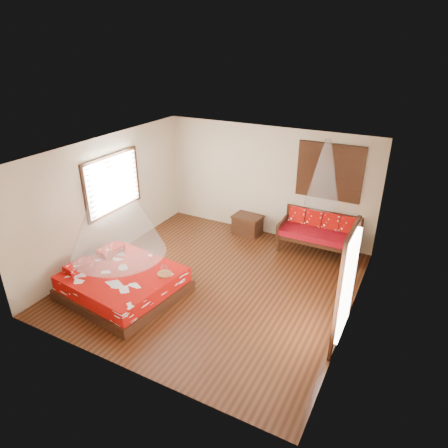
{
  "coord_description": "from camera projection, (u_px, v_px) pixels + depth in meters",
  "views": [
    {
      "loc": [
        3.5,
        -6.18,
        4.72
      ],
      "look_at": [
        -0.03,
        0.51,
        1.15
      ],
      "focal_mm": 32.0,
      "sensor_mm": 36.0,
      "label": 1
    }
  ],
  "objects": [
    {
      "name": "glazed_door",
      "position": [
        344.0,
        289.0,
        6.35
      ],
      "size": [
        0.08,
        1.02,
        2.16
      ],
      "color": "black",
      "rests_on": "floor"
    },
    {
      "name": "shutter_panel",
      "position": [
        330.0,
        172.0,
        9.15
      ],
      "size": [
        1.52,
        0.06,
        1.32
      ],
      "color": "black",
      "rests_on": "wall_back"
    },
    {
      "name": "bed",
      "position": [
        123.0,
        283.0,
        7.99
      ],
      "size": [
        2.34,
        2.16,
        0.64
      ],
      "rotation": [
        0.0,
        0.0,
        -0.13
      ],
      "color": "black",
      "rests_on": "floor"
    },
    {
      "name": "wine_tray",
      "position": [
        164.0,
        272.0,
        7.77
      ],
      "size": [
        0.29,
        0.29,
        0.23
      ],
      "rotation": [
        0.0,
        0.0,
        0.11
      ],
      "color": "brown",
      "rests_on": "bed"
    },
    {
      "name": "mosquito_net_main",
      "position": [
        114.0,
        209.0,
        7.29
      ],
      "size": [
        1.79,
        1.79,
        1.8
      ],
      "primitive_type": "cone",
      "color": "white",
      "rests_on": "ceiling"
    },
    {
      "name": "storage_chest",
      "position": [
        247.0,
        224.0,
        10.44
      ],
      "size": [
        0.77,
        0.59,
        0.5
      ],
      "rotation": [
        0.0,
        0.0,
        -0.08
      ],
      "color": "black",
      "rests_on": "floor"
    },
    {
      "name": "room",
      "position": [
        213.0,
        223.0,
        7.84
      ],
      "size": [
        5.54,
        5.54,
        2.84
      ],
      "color": "black",
      "rests_on": "ground"
    },
    {
      "name": "window_left",
      "position": [
        113.0,
        184.0,
        9.01
      ],
      "size": [
        0.1,
        1.74,
        1.34
      ],
      "color": "black",
      "rests_on": "wall_left"
    },
    {
      "name": "mosquito_net_daybed",
      "position": [
        325.0,
        173.0,
        8.73
      ],
      "size": [
        0.77,
        0.77,
        1.5
      ],
      "primitive_type": "cone",
      "color": "white",
      "rests_on": "ceiling"
    },
    {
      "name": "daybed",
      "position": [
        319.0,
        231.0,
        9.47
      ],
      "size": [
        1.85,
        0.82,
        0.96
      ],
      "color": "black",
      "rests_on": "floor"
    }
  ]
}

